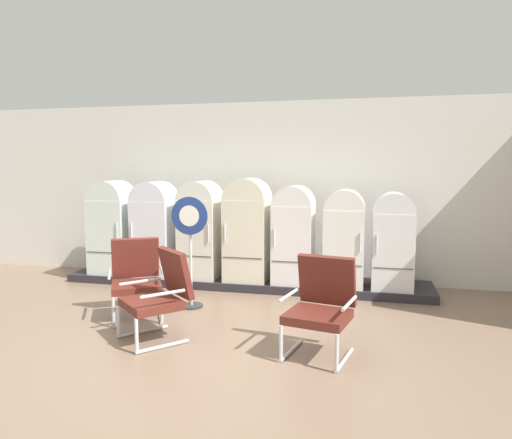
% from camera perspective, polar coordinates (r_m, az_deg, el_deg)
% --- Properties ---
extents(ground, '(12.00, 10.00, 0.05)m').
position_cam_1_polar(ground, '(5.10, -10.56, -16.46)').
color(ground, '#836854').
extents(back_wall, '(11.76, 0.12, 3.06)m').
position_cam_1_polar(back_wall, '(8.19, -0.39, 3.57)').
color(back_wall, silver).
rests_on(back_wall, ground).
extents(display_plinth, '(5.99, 0.95, 0.13)m').
position_cam_1_polar(display_plinth, '(7.79, -1.49, -7.59)').
color(display_plinth, '#2A262C').
rests_on(display_plinth, ground).
extents(refrigerator_0, '(0.66, 0.65, 1.59)m').
position_cam_1_polar(refrigerator_0, '(8.40, -17.18, -0.53)').
color(refrigerator_0, silver).
rests_on(refrigerator_0, display_plinth).
extents(refrigerator_1, '(0.65, 0.66, 1.58)m').
position_cam_1_polar(refrigerator_1, '(8.04, -12.27, -0.74)').
color(refrigerator_1, white).
rests_on(refrigerator_1, display_plinth).
extents(refrigerator_2, '(0.62, 0.68, 1.60)m').
position_cam_1_polar(refrigerator_2, '(7.73, -6.80, -0.83)').
color(refrigerator_2, silver).
rests_on(refrigerator_2, display_plinth).
extents(refrigerator_3, '(0.68, 0.69, 1.65)m').
position_cam_1_polar(refrigerator_3, '(7.50, -1.04, -0.83)').
color(refrigerator_3, beige).
rests_on(refrigerator_3, display_plinth).
extents(refrigerator_4, '(0.61, 0.70, 1.53)m').
position_cam_1_polar(refrigerator_4, '(7.36, 4.64, -1.45)').
color(refrigerator_4, white).
rests_on(refrigerator_4, display_plinth).
extents(refrigerator_5, '(0.60, 0.63, 1.48)m').
position_cam_1_polar(refrigerator_5, '(7.26, 10.75, -1.87)').
color(refrigerator_5, white).
rests_on(refrigerator_5, display_plinth).
extents(refrigerator_6, '(0.60, 0.65, 1.45)m').
position_cam_1_polar(refrigerator_6, '(7.27, 16.39, -2.17)').
color(refrigerator_6, white).
rests_on(refrigerator_6, display_plinth).
extents(armchair_left, '(0.88, 0.91, 1.02)m').
position_cam_1_polar(armchair_left, '(6.31, -14.45, -6.69)').
color(armchair_left, silver).
rests_on(armchair_left, ground).
extents(armchair_right, '(0.77, 0.81, 1.02)m').
position_cam_1_polar(armchair_right, '(4.97, 7.98, -10.11)').
color(armchair_right, silver).
rests_on(armchair_right, ground).
extents(armchair_center, '(0.92, 0.93, 1.02)m').
position_cam_1_polar(armchair_center, '(5.44, -11.58, -8.72)').
color(armchair_center, silver).
rests_on(armchair_center, ground).
extents(sign_stand, '(0.52, 0.32, 1.55)m').
position_cam_1_polar(sign_stand, '(6.50, -8.05, -3.66)').
color(sign_stand, '#2D2D30').
rests_on(sign_stand, ground).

